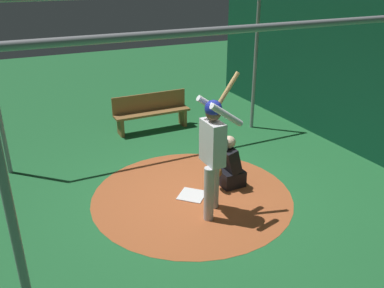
{
  "coord_description": "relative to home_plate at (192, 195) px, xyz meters",
  "views": [
    {
      "loc": [
        2.58,
        5.31,
        3.53
      ],
      "look_at": [
        0.0,
        0.0,
        0.95
      ],
      "focal_mm": 38.02,
      "sensor_mm": 36.0,
      "label": 1
    }
  ],
  "objects": [
    {
      "name": "ground_plane",
      "position": [
        0.0,
        0.0,
        -0.01
      ],
      "size": [
        26.61,
        26.61,
        0.0
      ],
      "primitive_type": "plane",
      "color": "#216633"
    },
    {
      "name": "dirt_circle",
      "position": [
        0.0,
        0.0,
        -0.01
      ],
      "size": [
        3.35,
        3.35,
        0.01
      ],
      "primitive_type": "cylinder",
      "color": "#AD562D",
      "rests_on": "ground"
    },
    {
      "name": "home_plate",
      "position": [
        0.0,
        0.0,
        0.0
      ],
      "size": [
        0.59,
        0.59,
        0.01
      ],
      "primitive_type": "cube",
      "rotation": [
        0.0,
        0.0,
        0.79
      ],
      "color": "white",
      "rests_on": "dirt_circle"
    },
    {
      "name": "batter",
      "position": [
        -0.06,
        0.58,
        1.11
      ],
      "size": [
        0.68,
        0.49,
        2.17
      ],
      "color": "#BCBCC0",
      "rests_on": "ground"
    },
    {
      "name": "catcher",
      "position": [
        -0.74,
        -0.05,
        0.35
      ],
      "size": [
        0.58,
        0.4,
        0.93
      ],
      "color": "black",
      "rests_on": "ground"
    },
    {
      "name": "back_wall",
      "position": [
        -3.86,
        0.0,
        1.72
      ],
      "size": [
        0.23,
        10.61,
        3.44
      ],
      "color": "#0F472D",
      "rests_on": "ground"
    },
    {
      "name": "cage_frame",
      "position": [
        0.0,
        0.0,
        2.12
      ],
      "size": [
        5.45,
        4.59,
        3.07
      ],
      "color": "gray",
      "rests_on": "ground"
    },
    {
      "name": "bench",
      "position": [
        -0.49,
        -3.17,
        0.44
      ],
      "size": [
        1.79,
        0.36,
        0.85
      ],
      "color": "olive",
      "rests_on": "ground"
    },
    {
      "name": "baseball_0",
      "position": [
        -1.17,
        -0.96,
        0.03
      ],
      "size": [
        0.07,
        0.07,
        0.07
      ],
      "primitive_type": "sphere",
      "color": "white",
      "rests_on": "dirt_circle"
    }
  ]
}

